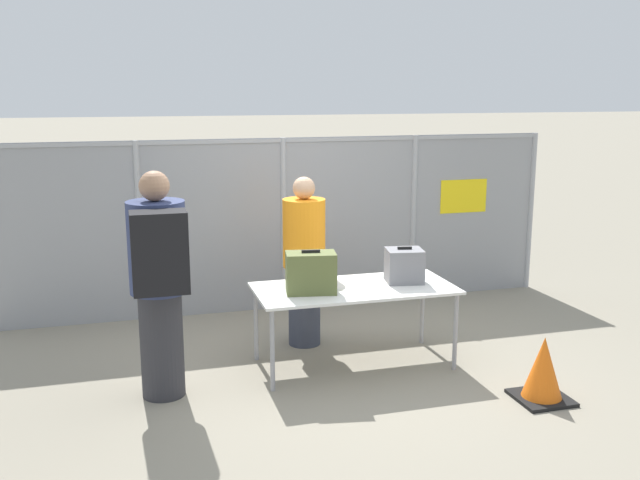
{
  "coord_description": "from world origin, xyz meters",
  "views": [
    {
      "loc": [
        -1.75,
        -5.76,
        2.47
      ],
      "look_at": [
        0.06,
        0.65,
        1.05
      ],
      "focal_mm": 40.0,
      "sensor_mm": 36.0,
      "label": 1
    }
  ],
  "objects_px": {
    "suitcase_olive": "(311,273)",
    "traveler_hooded": "(159,277)",
    "suitcase_grey": "(404,266)",
    "inspection_table": "(354,293)",
    "security_worker_near": "(304,259)",
    "traffic_cone": "(543,371)",
    "utility_trailer": "(318,224)"
  },
  "relations": [
    {
      "from": "security_worker_near",
      "to": "inspection_table",
      "type": "bearing_deg",
      "value": 115.76
    },
    {
      "from": "suitcase_grey",
      "to": "traveler_hooded",
      "type": "relative_size",
      "value": 0.2
    },
    {
      "from": "inspection_table",
      "to": "utility_trailer",
      "type": "relative_size",
      "value": 0.48
    },
    {
      "from": "utility_trailer",
      "to": "inspection_table",
      "type": "bearing_deg",
      "value": -101.73
    },
    {
      "from": "inspection_table",
      "to": "utility_trailer",
      "type": "bearing_deg",
      "value": 78.27
    },
    {
      "from": "inspection_table",
      "to": "suitcase_grey",
      "type": "relative_size",
      "value": 4.82
    },
    {
      "from": "inspection_table",
      "to": "suitcase_olive",
      "type": "bearing_deg",
      "value": -171.48
    },
    {
      "from": "suitcase_grey",
      "to": "traffic_cone",
      "type": "xyz_separation_m",
      "value": [
        0.73,
        -1.17,
        -0.64
      ]
    },
    {
      "from": "suitcase_grey",
      "to": "security_worker_near",
      "type": "bearing_deg",
      "value": 141.95
    },
    {
      "from": "suitcase_olive",
      "to": "suitcase_grey",
      "type": "height_order",
      "value": "suitcase_olive"
    },
    {
      "from": "suitcase_olive",
      "to": "traveler_hooded",
      "type": "distance_m",
      "value": 1.31
    },
    {
      "from": "utility_trailer",
      "to": "traffic_cone",
      "type": "distance_m",
      "value": 5.66
    },
    {
      "from": "inspection_table",
      "to": "traffic_cone",
      "type": "xyz_separation_m",
      "value": [
        1.23,
        -1.13,
        -0.44
      ]
    },
    {
      "from": "inspection_table",
      "to": "traffic_cone",
      "type": "distance_m",
      "value": 1.72
    },
    {
      "from": "suitcase_olive",
      "to": "utility_trailer",
      "type": "bearing_deg",
      "value": 73.51
    },
    {
      "from": "inspection_table",
      "to": "security_worker_near",
      "type": "xyz_separation_m",
      "value": [
        -0.29,
        0.66,
        0.17
      ]
    },
    {
      "from": "inspection_table",
      "to": "suitcase_grey",
      "type": "xyz_separation_m",
      "value": [
        0.49,
        0.04,
        0.21
      ]
    },
    {
      "from": "inspection_table",
      "to": "traveler_hooded",
      "type": "height_order",
      "value": "traveler_hooded"
    },
    {
      "from": "suitcase_olive",
      "to": "suitcase_grey",
      "type": "distance_m",
      "value": 0.92
    },
    {
      "from": "traffic_cone",
      "to": "inspection_table",
      "type": "bearing_deg",
      "value": 137.42
    },
    {
      "from": "security_worker_near",
      "to": "traffic_cone",
      "type": "relative_size",
      "value": 3.11
    },
    {
      "from": "security_worker_near",
      "to": "utility_trailer",
      "type": "distance_m",
      "value": 4.08
    },
    {
      "from": "traveler_hooded",
      "to": "security_worker_near",
      "type": "bearing_deg",
      "value": 9.74
    },
    {
      "from": "traffic_cone",
      "to": "utility_trailer",
      "type": "bearing_deg",
      "value": 92.91
    },
    {
      "from": "security_worker_near",
      "to": "utility_trailer",
      "type": "height_order",
      "value": "security_worker_near"
    },
    {
      "from": "suitcase_grey",
      "to": "traveler_hooded",
      "type": "height_order",
      "value": "traveler_hooded"
    },
    {
      "from": "suitcase_grey",
      "to": "utility_trailer",
      "type": "xyz_separation_m",
      "value": [
        0.45,
        4.48,
        -0.45
      ]
    },
    {
      "from": "inspection_table",
      "to": "traveler_hooded",
      "type": "distance_m",
      "value": 1.76
    },
    {
      "from": "inspection_table",
      "to": "traffic_cone",
      "type": "height_order",
      "value": "inspection_table"
    },
    {
      "from": "traveler_hooded",
      "to": "traffic_cone",
      "type": "bearing_deg",
      "value": -39.56
    },
    {
      "from": "suitcase_olive",
      "to": "suitcase_grey",
      "type": "relative_size",
      "value": 1.26
    },
    {
      "from": "utility_trailer",
      "to": "traveler_hooded",
      "type": "bearing_deg",
      "value": -118.98
    }
  ]
}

